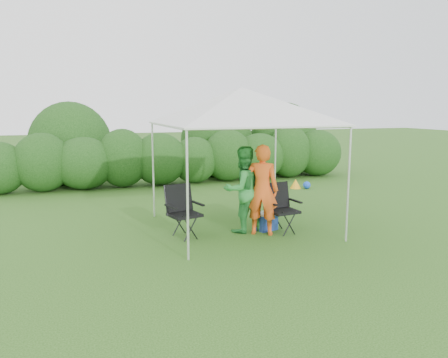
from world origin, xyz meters
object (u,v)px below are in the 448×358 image
object	(u,v)px
woman	(243,189)
chair_left	(182,208)
man	(262,190)
cooler	(266,221)
chair_right	(281,204)
canopy	(241,106)

from	to	relation	value
woman	chair_left	bearing A→B (deg)	-13.61
man	cooler	xyz separation A→B (m)	(0.21, 0.23, -0.69)
man	woman	distance (m)	0.40
chair_right	cooler	bearing A→B (deg)	134.89
canopy	woman	size ratio (longest dim) A/B	1.82
canopy	chair_right	xyz separation A→B (m)	(0.65, -0.50, -1.91)
man	woman	xyz separation A→B (m)	(-0.27, 0.30, -0.03)
woman	cooler	size ratio (longest dim) A/B	3.36
chair_right	man	bearing A→B (deg)	-179.87
chair_right	man	xyz separation A→B (m)	(-0.43, -0.05, 0.33)
chair_left	man	distance (m)	1.56
chair_right	man	size ratio (longest dim) A/B	0.55
chair_right	chair_left	size ratio (longest dim) A/B	0.98
chair_left	man	bearing A→B (deg)	-27.95
canopy	cooler	size ratio (longest dim) A/B	6.13
chair_left	cooler	world-z (taller)	chair_left
chair_right	cooler	xyz separation A→B (m)	(-0.23, 0.18, -0.37)
canopy	man	bearing A→B (deg)	-68.65
canopy	chair_right	bearing A→B (deg)	-37.66
canopy	cooler	xyz separation A→B (m)	(0.42, -0.32, -2.28)
cooler	chair_left	bearing A→B (deg)	157.00
chair_left	cooler	bearing A→B (deg)	-18.56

